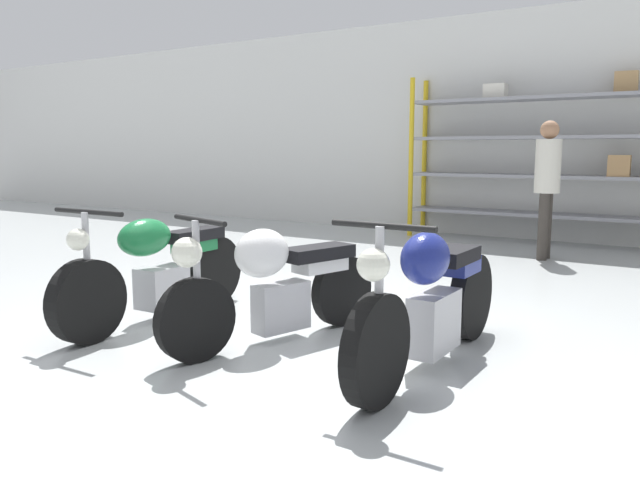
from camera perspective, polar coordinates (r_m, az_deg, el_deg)
name	(u,v)px	position (r m, az deg, el deg)	size (l,w,h in m)	color
ground_plane	(292,336)	(4.88, -2.55, -8.74)	(30.00, 30.00, 0.00)	#B2B7B7
back_wall	(522,126)	(10.54, 17.99, 9.90)	(30.00, 0.08, 3.60)	silver
shelving_rack	(547,153)	(10.07, 20.01, 7.48)	(4.06, 0.63, 2.58)	gold
motorcycle_green	(158,270)	(5.37, -14.61, -2.68)	(0.72, 2.05, 0.99)	black
motorcycle_white	(275,282)	(4.63, -4.15, -3.82)	(0.80, 1.88, 0.98)	black
motorcycle_blue	(431,299)	(4.14, 10.14, -5.38)	(0.63, 2.18, 1.03)	black
person_browsing	(547,178)	(8.61, 20.07, 5.37)	(0.32, 0.32, 1.79)	#38332D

